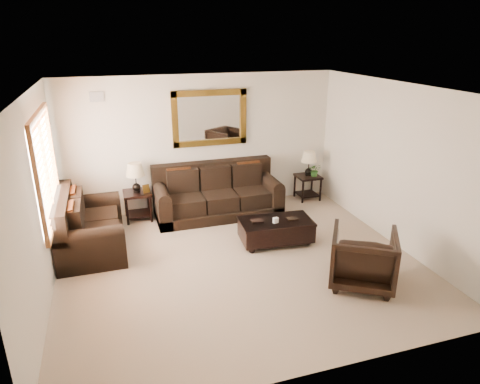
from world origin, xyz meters
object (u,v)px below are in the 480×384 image
object	(u,v)px
loveseat	(87,229)
armchair	(363,255)
sofa	(217,196)
end_table_right	(309,168)
coffee_table	(276,229)
end_table_left	(136,183)

from	to	relation	value
loveseat	armchair	distance (m)	4.43
sofa	end_table_right	bearing A→B (deg)	5.37
end_table_right	coffee_table	world-z (taller)	end_table_right
sofa	coffee_table	bearing A→B (deg)	-67.52
loveseat	end_table_left	distance (m)	1.40
sofa	armchair	distance (m)	3.40
end_table_right	armchair	size ratio (longest dim) A/B	1.18
sofa	coffee_table	world-z (taller)	sofa
sofa	armchair	world-z (taller)	sofa
loveseat	coffee_table	distance (m)	3.17
end_table_left	end_table_right	distance (m)	3.62
end_table_left	coffee_table	distance (m)	2.82
end_table_left	armchair	xyz separation A→B (m)	(2.87, -3.30, -0.29)
armchair	end_table_left	bearing A→B (deg)	-16.82
loveseat	end_table_left	bearing A→B (deg)	-42.46
end_table_left	armchair	world-z (taller)	end_table_left
loveseat	end_table_right	bearing A→B (deg)	-77.42
coffee_table	sofa	bearing A→B (deg)	116.66
sofa	coffee_table	size ratio (longest dim) A/B	1.91
end_table_left	coffee_table	bearing A→B (deg)	-38.56
end_table_right	coffee_table	xyz separation A→B (m)	(-1.45, -1.75, -0.44)
loveseat	armchair	bearing A→B (deg)	-121.39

